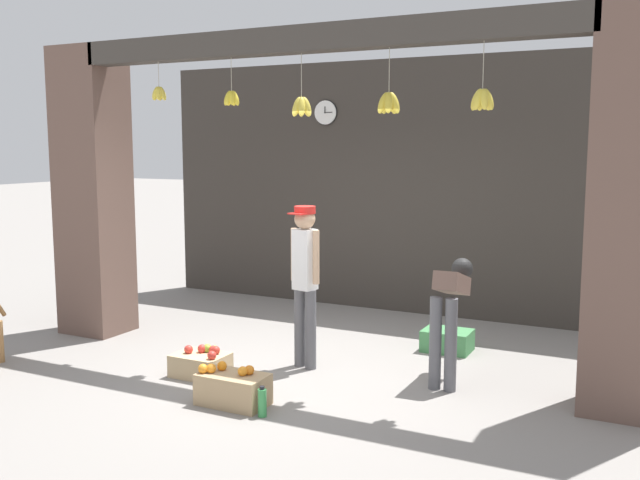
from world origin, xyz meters
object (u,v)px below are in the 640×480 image
produce_box_green (447,340)px  shopkeeper (305,274)px  fruit_crate_oranges (233,388)px  water_bottle (262,402)px  wall_clock (326,113)px  fruit_crate_apples (201,364)px  worker_stooping (450,304)px

produce_box_green → shopkeeper: bearing=-132.8°
shopkeeper → fruit_crate_oranges: (-0.07, -1.18, -0.79)m
water_bottle → produce_box_green: bearing=72.0°
produce_box_green → water_bottle: bearing=-108.0°
water_bottle → wall_clock: wall_clock is taller
shopkeeper → produce_box_green: bearing=-120.5°
shopkeeper → fruit_crate_oranges: 1.42m
fruit_crate_apples → wall_clock: size_ratio=1.49×
fruit_crate_apples → produce_box_green: (1.85, 1.86, -0.01)m
fruit_crate_oranges → water_bottle: fruit_crate_oranges is taller
fruit_crate_oranges → shopkeeper: bearing=86.4°
fruit_crate_oranges → produce_box_green: fruit_crate_oranges is taller
fruit_crate_apples → produce_box_green: size_ratio=1.00×
shopkeeper → water_bottle: bearing=115.0°
worker_stooping → water_bottle: bearing=-128.7°
fruit_crate_apples → wall_clock: bearing=95.5°
wall_clock → produce_box_green: bearing=-34.0°
fruit_crate_oranges → fruit_crate_apples: fruit_crate_oranges is taller
wall_clock → fruit_crate_oranges: bearing=-75.2°
fruit_crate_apples → wall_clock: wall_clock is taller
fruit_crate_apples → produce_box_green: fruit_crate_apples is taller
shopkeeper → worker_stooping: size_ratio=1.45×
fruit_crate_apples → worker_stooping: bearing=22.5°
fruit_crate_apples → wall_clock: 4.17m
shopkeeper → water_bottle: 1.56m
fruit_crate_apples → water_bottle: size_ratio=1.98×
water_bottle → worker_stooping: bearing=53.7°
shopkeeper → produce_box_green: size_ratio=3.19×
worker_stooping → fruit_crate_apples: 2.41m
water_bottle → wall_clock: 4.86m
water_bottle → wall_clock: (-1.37, 3.94, 2.50)m
fruit_crate_oranges → fruit_crate_apples: (-0.69, 0.50, -0.02)m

